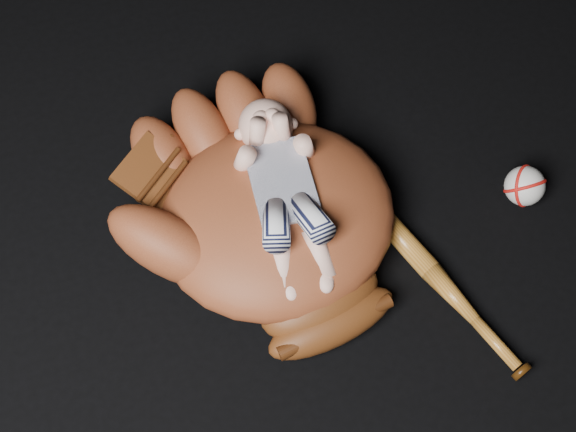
# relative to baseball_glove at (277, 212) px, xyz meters

# --- Properties ---
(baseball_glove) EXTENTS (0.53, 0.60, 0.17)m
(baseball_glove) POSITION_rel_baseball_glove_xyz_m (0.00, 0.00, 0.00)
(baseball_glove) COLOR maroon
(baseball_glove) RESTS_ON ground
(newborn_baby) EXTENTS (0.20, 0.35, 0.14)m
(newborn_baby) POSITION_rel_baseball_glove_xyz_m (0.01, -0.00, 0.05)
(newborn_baby) COLOR #F3B49C
(newborn_baby) RESTS_ON baseball_glove
(baseball_bat) EXTENTS (0.14, 0.39, 0.04)m
(baseball_bat) POSITION_rel_baseball_glove_xyz_m (0.21, -0.18, -0.07)
(baseball_bat) COLOR #A56320
(baseball_bat) RESTS_ON ground
(baseball) EXTENTS (0.09, 0.09, 0.07)m
(baseball) POSITION_rel_baseball_glove_xyz_m (0.42, -0.08, -0.05)
(baseball) COLOR silver
(baseball) RESTS_ON ground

